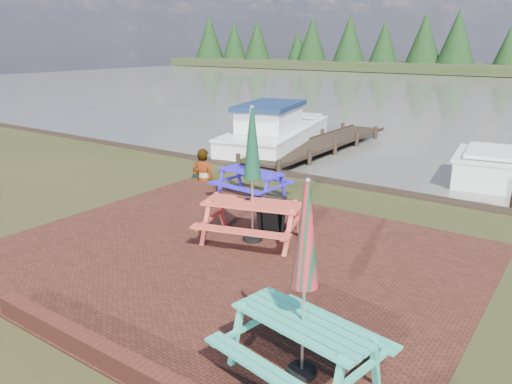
{
  "coord_description": "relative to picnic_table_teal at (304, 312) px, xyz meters",
  "views": [
    {
      "loc": [
        5.52,
        -5.99,
        3.99
      ],
      "look_at": [
        -0.15,
        2.11,
        1.0
      ],
      "focal_mm": 35.0,
      "sensor_mm": 36.0,
      "label": 1
    }
  ],
  "objects": [
    {
      "name": "jetty",
      "position": [
        -6.45,
        12.6,
        -0.77
      ],
      "size": [
        1.76,
        9.08,
        1.0
      ],
      "color": "black",
      "rests_on": "ground"
    },
    {
      "name": "picnic_table_blue",
      "position": [
        -4.78,
        5.63,
        -0.03
      ],
      "size": [
        1.87,
        1.69,
        2.43
      ],
      "rotation": [
        0.0,
        0.0,
        -0.08
      ],
      "color": "#2819C0",
      "rests_on": "ground"
    },
    {
      "name": "ground",
      "position": [
        -2.95,
        1.33,
        -0.88
      ],
      "size": [
        120.0,
        120.0,
        0.0
      ],
      "primitive_type": "plane",
      "color": "black",
      "rests_on": "ground"
    },
    {
      "name": "paving",
      "position": [
        -2.95,
        2.33,
        -0.87
      ],
      "size": [
        9.0,
        7.5,
        0.02
      ],
      "primitive_type": "cube",
      "color": "#331810",
      "rests_on": "ground"
    },
    {
      "name": "picnic_table_teal",
      "position": [
        0.0,
        0.0,
        0.0
      ],
      "size": [
        2.08,
        1.92,
        2.52
      ],
      "rotation": [
        0.0,
        0.0,
        -0.18
      ],
      "color": "teal",
      "rests_on": "ground"
    },
    {
      "name": "person",
      "position": [
        -6.92,
        6.17,
        0.09
      ],
      "size": [
        0.8,
        0.63,
        1.94
      ],
      "primitive_type": "imported",
      "rotation": [
        0.0,
        0.0,
        3.4
      ],
      "color": "gray",
      "rests_on": "ground"
    },
    {
      "name": "boat_jetty",
      "position": [
        -8.18,
        12.05,
        -0.46
      ],
      "size": [
        4.11,
        7.62,
        2.1
      ],
      "rotation": [
        0.0,
        0.0,
        0.24
      ],
      "color": "silver",
      "rests_on": "ground"
    },
    {
      "name": "chalkboard",
      "position": [
        -2.99,
        3.83,
        -0.46
      ],
      "size": [
        0.53,
        0.53,
        0.82
      ],
      "rotation": [
        0.0,
        0.0,
        0.12
      ],
      "color": "black",
      "rests_on": "ground"
    },
    {
      "name": "picnic_table_red",
      "position": [
        -3.02,
        3.2,
        0.09
      ],
      "size": [
        2.43,
        2.28,
        2.78
      ],
      "rotation": [
        0.0,
        0.0,
        0.29
      ],
      "color": "#C03F31",
      "rests_on": "ground"
    }
  ]
}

